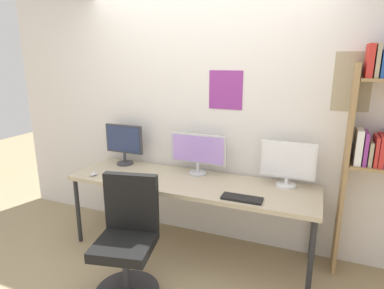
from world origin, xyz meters
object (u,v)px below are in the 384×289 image
Objects in this scene: monitor_center at (198,151)px; computer_mouse at (94,174)px; desk at (190,186)px; monitor_left at (124,142)px; monitor_right at (288,163)px; keyboard_right at (242,198)px; office_chair at (128,249)px; keyboard_left at (127,180)px.

computer_mouse is at bearing -155.63° from monitor_center.
monitor_center is (0.00, 0.21, 0.29)m from desk.
monitor_left reaches higher than monitor_right.
monitor_left is (-0.87, 0.21, 0.30)m from desk.
keyboard_right is (-0.31, -0.44, -0.21)m from monitor_right.
desk is 0.94m from monitor_left.
office_chair is at bearing -103.21° from monitor_center.
office_chair reaches higher than keyboard_left.
keyboard_left is at bearing 180.00° from keyboard_right.
monitor_right is at bearing 13.74° from desk.
office_chair is 10.31× the size of computer_mouse.
monitor_left is 1.74m from monitor_right.
desk is 2.40× the size of office_chair.
keyboard_right is (1.12, 0.00, 0.00)m from keyboard_left.
monitor_center reaches higher than office_chair.
keyboard_left is 1.03× the size of keyboard_right.
desk is at bearing 73.29° from office_chair.
keyboard_right is at bearing -22.33° from desk.
office_chair is 1.31m from monitor_left.
monitor_right is at bearing 41.56° from office_chair.
monitor_center is 1.66× the size of keyboard_left.
computer_mouse is at bearing -166.64° from monitor_right.
monitor_right is at bearing 17.20° from keyboard_left.
computer_mouse reaches higher than keyboard_right.
monitor_left is 1.31× the size of keyboard_right.
computer_mouse reaches higher than keyboard_left.
keyboard_right is at bearing 0.00° from keyboard_left.
monitor_right is 5.05× the size of computer_mouse.
monitor_left is at bearing -180.00° from monitor_right.
monitor_center is at bearing 90.00° from desk.
desk is 0.98m from computer_mouse.
monitor_right is 1.89m from computer_mouse.
monitor_center is 0.75m from keyboard_right.
desk is 24.76× the size of computer_mouse.
keyboard_left is (-1.43, -0.44, -0.21)m from monitor_right.
monitor_center reaches higher than keyboard_right.
monitor_left is 1.51m from keyboard_right.
office_chair reaches higher than desk.
computer_mouse is at bearing -166.99° from desk.
computer_mouse is at bearing 143.47° from office_chair.
desk is at bearing 157.67° from keyboard_right.
monitor_center is 0.75m from keyboard_left.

